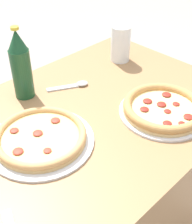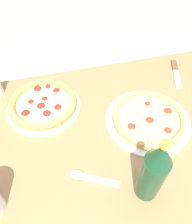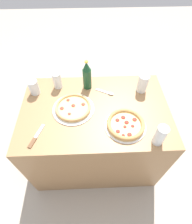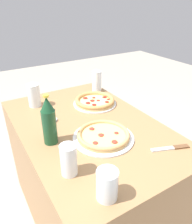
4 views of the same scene
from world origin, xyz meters
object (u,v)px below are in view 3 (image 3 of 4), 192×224
(glass_red_wine, at_px, (57,81))
(knife, at_px, (36,137))
(glass_iced_tea, at_px, (34,88))
(glass_lemonade, at_px, (142,84))
(spoon, at_px, (108,93))
(beer_bottle, at_px, (87,76))
(pizza_pepperoni, at_px, (73,107))
(glass_orange_juice, at_px, (160,136))
(pizza_veggie, at_px, (126,124))

(glass_red_wine, relative_size, knife, 0.74)
(glass_iced_tea, height_order, glass_lemonade, glass_lemonade)
(glass_lemonade, distance_m, spoon, 0.29)
(glass_red_wine, height_order, beer_bottle, beer_bottle)
(pizza_pepperoni, relative_size, glass_orange_juice, 2.00)
(glass_red_wine, bearing_deg, pizza_pepperoni, -61.27)
(beer_bottle, relative_size, knife, 1.37)
(pizza_veggie, height_order, glass_orange_juice, glass_orange_juice)
(glass_iced_tea, bearing_deg, glass_red_wine, 19.46)
(pizza_veggie, relative_size, beer_bottle, 1.12)
(pizza_pepperoni, bearing_deg, spoon, 29.45)
(glass_iced_tea, height_order, spoon, glass_iced_tea)
(glass_orange_juice, relative_size, glass_lemonade, 1.05)
(glass_lemonade, bearing_deg, glass_orange_juice, -89.04)
(pizza_pepperoni, xyz_separation_m, spoon, (0.28, 0.16, -0.01))
(glass_iced_tea, bearing_deg, spoon, -2.96)
(beer_bottle, xyz_separation_m, knife, (-0.35, -0.48, -0.12))
(glass_iced_tea, xyz_separation_m, spoon, (0.60, -0.03, -0.05))
(glass_iced_tea, height_order, glass_red_wine, glass_red_wine)
(glass_iced_tea, bearing_deg, glass_orange_juice, -29.21)
(pizza_veggie, relative_size, glass_orange_juice, 1.83)
(glass_orange_juice, xyz_separation_m, beer_bottle, (-0.46, 0.55, 0.05))
(pizza_veggie, bearing_deg, glass_lemonade, 62.64)
(beer_bottle, xyz_separation_m, spoon, (0.17, -0.08, -0.12))
(pizza_pepperoni, bearing_deg, knife, -135.12)
(glass_iced_tea, bearing_deg, knife, -79.85)
(pizza_pepperoni, height_order, glass_red_wine, glass_red_wine)
(pizza_veggie, relative_size, knife, 1.54)
(pizza_veggie, distance_m, beer_bottle, 0.50)
(knife, bearing_deg, spoon, 37.48)
(pizza_pepperoni, bearing_deg, glass_red_wine, 118.73)
(beer_bottle, bearing_deg, glass_orange_juice, -50.18)
(beer_bottle, bearing_deg, glass_iced_tea, -173.24)
(pizza_veggie, height_order, glass_iced_tea, glass_iced_tea)
(glass_orange_juice, bearing_deg, knife, 175.30)
(pizza_veggie, relative_size, glass_red_wine, 2.08)
(glass_lemonade, distance_m, knife, 0.91)
(glass_red_wine, bearing_deg, knife, -102.07)
(pizza_veggie, height_order, beer_bottle, beer_bottle)
(pizza_pepperoni, distance_m, beer_bottle, 0.28)
(glass_red_wine, xyz_separation_m, spoon, (0.41, -0.10, -0.06))
(glass_lemonade, bearing_deg, knife, -152.23)
(knife, bearing_deg, pizza_pepperoni, 44.88)
(pizza_veggie, xyz_separation_m, knife, (-0.62, -0.07, -0.02))
(glass_iced_tea, height_order, beer_bottle, beer_bottle)
(glass_orange_juice, distance_m, spoon, 0.55)
(pizza_veggie, distance_m, pizza_pepperoni, 0.41)
(glass_orange_juice, height_order, spoon, glass_orange_juice)
(glass_orange_juice, xyz_separation_m, spoon, (-0.29, 0.46, -0.07))
(glass_red_wine, bearing_deg, glass_orange_juice, -38.50)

